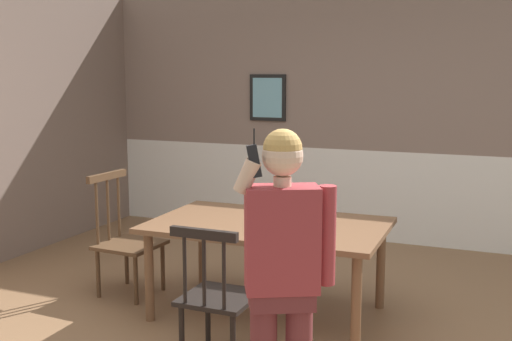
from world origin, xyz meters
name	(u,v)px	position (x,y,z in m)	size (l,w,h in m)	color
ground_plane	(248,341)	(0.00, 0.00, 0.00)	(6.68, 6.68, 0.00)	#846042
room_back_partition	(356,119)	(0.00, 3.04, 1.35)	(6.07, 0.17, 2.81)	gray
dining_table	(268,232)	(-0.06, 0.52, 0.65)	(1.79, 1.13, 0.73)	brown
chair_near_window	(126,239)	(-1.34, 0.50, 0.47)	(0.50, 0.50, 1.03)	#513823
chair_by_doorway	(217,296)	(-0.04, -0.41, 0.46)	(0.45, 0.45, 0.94)	black
person_figure	(283,265)	(0.60, -0.93, 0.89)	(0.47, 0.35, 1.59)	brown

